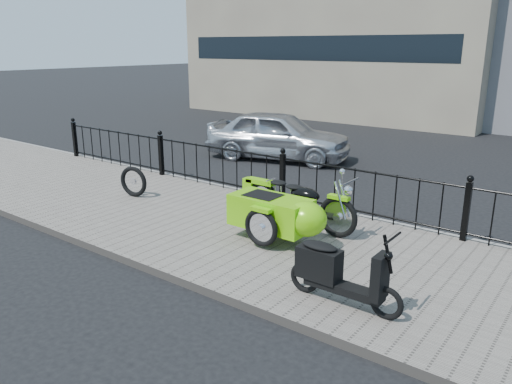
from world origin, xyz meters
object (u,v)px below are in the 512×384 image
Objects in this scene: scooter at (336,272)px; spare_tire at (134,182)px; sedan_car at (278,135)px; motorcycle_sidecar at (285,212)px.

scooter reaches higher than spare_tire.
sedan_car reaches higher than scooter.
spare_tire is 5.14m from sedan_car.
scooter is (1.62, -1.31, -0.08)m from motorcycle_sidecar.
scooter is 5.62m from spare_tire.
motorcycle_sidecar is 6.45m from sedan_car.
motorcycle_sidecar is 3.57× the size of spare_tire.
scooter is at bearing -38.97° from motorcycle_sidecar.
sedan_car reaches higher than motorcycle_sidecar.
scooter is at bearing -155.03° from sedan_car.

